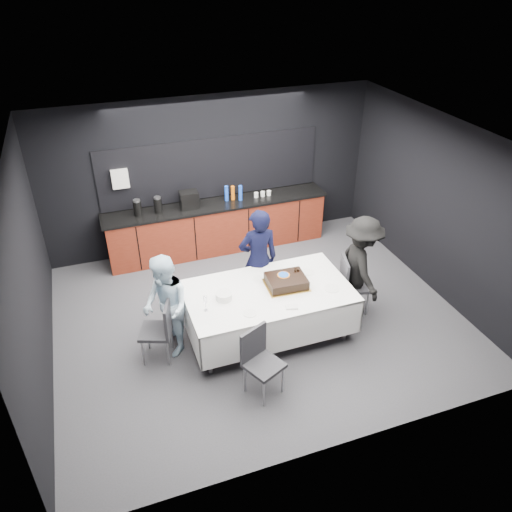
{
  "coord_description": "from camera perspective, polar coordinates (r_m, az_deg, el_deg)",
  "views": [
    {
      "loc": [
        -2.06,
        -5.68,
        4.87
      ],
      "look_at": [
        0.0,
        0.1,
        1.05
      ],
      "focal_mm": 35.0,
      "sensor_mm": 36.0,
      "label": 1
    }
  ],
  "objects": [
    {
      "name": "chair_near",
      "position": [
        6.31,
        0.39,
        -11.49
      ],
      "size": [
        0.56,
        0.56,
        0.92
      ],
      "color": "#2F2F34",
      "rests_on": "ground"
    },
    {
      "name": "plate_stack",
      "position": [
        6.81,
        -3.7,
        -4.57
      ],
      "size": [
        0.23,
        0.23,
        0.1
      ],
      "primitive_type": "cylinder",
      "color": "white",
      "rests_on": "party_table"
    },
    {
      "name": "kitchenette",
      "position": [
        9.24,
        -4.51,
        3.84
      ],
      "size": [
        4.1,
        0.64,
        2.05
      ],
      "color": "#611D0F",
      "rests_on": "ground"
    },
    {
      "name": "chair_left",
      "position": [
        6.87,
        -10.77,
        -7.93
      ],
      "size": [
        0.54,
        0.54,
        0.92
      ],
      "color": "#2F2F34",
      "rests_on": "ground"
    },
    {
      "name": "champagne_flute",
      "position": [
        6.57,
        -5.83,
        -5.09
      ],
      "size": [
        0.06,
        0.06,
        0.22
      ],
      "color": "white",
      "rests_on": "party_table"
    },
    {
      "name": "room_shell",
      "position": [
        6.76,
        0.29,
        5.41
      ],
      "size": [
        6.04,
        5.04,
        2.82
      ],
      "color": "white",
      "rests_on": "ground"
    },
    {
      "name": "person_right",
      "position": [
        7.64,
        11.9,
        -1.11
      ],
      "size": [
        0.71,
        1.09,
        1.59
      ],
      "primitive_type": "imported",
      "rotation": [
        0.0,
        0.0,
        1.45
      ],
      "color": "black",
      "rests_on": "ground"
    },
    {
      "name": "person_left",
      "position": [
        6.85,
        -10.26,
        -5.69
      ],
      "size": [
        0.7,
        0.82,
        1.5
      ],
      "primitive_type": "imported",
      "rotation": [
        0.0,
        0.0,
        -1.38
      ],
      "color": "silver",
      "rests_on": "ground"
    },
    {
      "name": "loose_plate_far",
      "position": [
        7.21,
        0.41,
        -2.65
      ],
      "size": [
        0.2,
        0.2,
        0.01
      ],
      "primitive_type": "cylinder",
      "color": "white",
      "rests_on": "party_table"
    },
    {
      "name": "loose_plate_near",
      "position": [
        6.57,
        -0.71,
        -6.57
      ],
      "size": [
        0.18,
        0.18,
        0.01
      ],
      "primitive_type": "cylinder",
      "color": "white",
      "rests_on": "party_table"
    },
    {
      "name": "fork_pile",
      "position": [
        6.68,
        4.09,
        -5.83
      ],
      "size": [
        0.18,
        0.14,
        0.02
      ],
      "primitive_type": "cube",
      "rotation": [
        0.0,
        0.0,
        -0.27
      ],
      "color": "white",
      "rests_on": "party_table"
    },
    {
      "name": "person_center",
      "position": [
        7.54,
        0.26,
        -0.43
      ],
      "size": [
        0.63,
        0.43,
        1.68
      ],
      "primitive_type": "imported",
      "rotation": [
        0.0,
        0.0,
        3.09
      ],
      "color": "black",
      "rests_on": "ground"
    },
    {
      "name": "party_table",
      "position": [
        7.08,
        1.36,
        -4.83
      ],
      "size": [
        2.32,
        1.32,
        0.78
      ],
      "color": "#99999E",
      "rests_on": "ground"
    },
    {
      "name": "loose_plate_right_b",
      "position": [
        7.1,
        8.65,
        -3.68
      ],
      "size": [
        0.22,
        0.22,
        0.01
      ],
      "primitive_type": "cylinder",
      "color": "white",
      "rests_on": "party_table"
    },
    {
      "name": "loose_plate_right_a",
      "position": [
        7.4,
        5.95,
        -1.84
      ],
      "size": [
        0.2,
        0.2,
        0.01
      ],
      "primitive_type": "cylinder",
      "color": "white",
      "rests_on": "party_table"
    },
    {
      "name": "chair_right",
      "position": [
        7.74,
        10.75,
        -2.84
      ],
      "size": [
        0.52,
        0.52,
        0.92
      ],
      "color": "#2F2F34",
      "rests_on": "ground"
    },
    {
      "name": "ground",
      "position": [
        7.77,
        0.25,
        -6.96
      ],
      "size": [
        6.0,
        6.0,
        0.0
      ],
      "primitive_type": "plane",
      "color": "#434449",
      "rests_on": "ground"
    },
    {
      "name": "cake_assembly",
      "position": [
        7.06,
        3.48,
        -2.89
      ],
      "size": [
        0.61,
        0.51,
        0.18
      ],
      "color": "gold",
      "rests_on": "party_table"
    }
  ]
}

